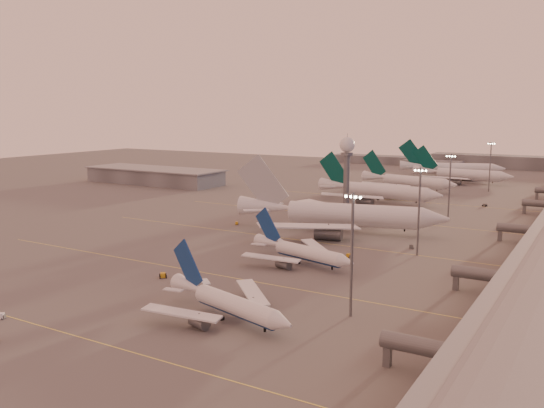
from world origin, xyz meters
The scene contains 25 objects.
ground centered at (0.00, 0.00, 0.00)m, with size 700.00×700.00×0.00m, color #605E5E.
taxiway_markings centered at (30.00, 56.00, 0.01)m, with size 180.00×185.25×0.02m.
hangar centered at (-120.00, 140.00, 4.32)m, with size 82.00×27.00×8.50m.
radar_tower centered at (5.00, 120.00, 20.95)m, with size 6.40×6.40×31.10m.
mast_a centered at (58.00, 0.00, 13.74)m, with size 3.60×0.56×25.00m.
mast_b centered at (55.00, 55.00, 13.74)m, with size 3.60×0.56×25.00m.
mast_c centered at (50.00, 110.00, 13.74)m, with size 3.60×0.56×25.00m.
mast_d centered at (48.00, 200.00, 13.74)m, with size 3.60×0.56×25.00m.
distant_horizon centered at (2.62, 325.14, 3.89)m, with size 165.00×37.50×9.00m.
narrowbody_near centered at (38.04, -13.94, 2.81)m, with size 34.67×27.29×13.86m.
narrowbody_mid centered at (31.26, 30.01, 2.76)m, with size 34.27×27.01×13.65m.
widebody_white centered at (22.95, 73.45, 4.42)m, with size 71.56×56.75×25.51m.
greentail_a centered at (11.99, 139.83, 3.84)m, with size 59.90×48.20×21.76m.
greentail_b centered at (11.22, 185.05, 3.49)m, with size 53.70×42.93×19.75m.
greentail_c centered at (28.15, 229.53, 3.64)m, with size 56.71×45.70×20.59m.
greentail_d centered at (16.15, 256.20, 4.07)m, with size 61.35×48.79×23.03m.
gsv_truck_a centered at (-0.22, -36.26, 1.20)m, with size 5.97×4.99×2.34m.
gsv_catering_a centered at (70.49, -10.06, 2.05)m, with size 5.12×2.65×4.09m.
gsv_tug_mid centered at (7.97, 1.20, 0.59)m, with size 4.53×4.57×1.15m.
gsv_truck_b centered at (39.82, 42.48, 1.14)m, with size 5.87×3.45×2.24m.
gsv_truck_c centered at (-13.34, 65.56, 1.09)m, with size 5.48×4.46×2.14m.
gsv_catering_b centered at (51.38, 62.00, 2.28)m, with size 6.07×4.18×4.57m.
gsv_tug_far centered at (8.12, 102.76, 0.57)m, with size 3.80×4.48×1.10m.
gsv_truck_d centered at (-9.59, 119.61, 1.06)m, with size 2.09×5.20×2.08m.
gsv_tug_hangar centered at (55.17, 151.97, 0.56)m, with size 4.22×3.03×1.09m.
Camera 1 is at (100.47, -102.26, 40.65)m, focal length 38.00 mm.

